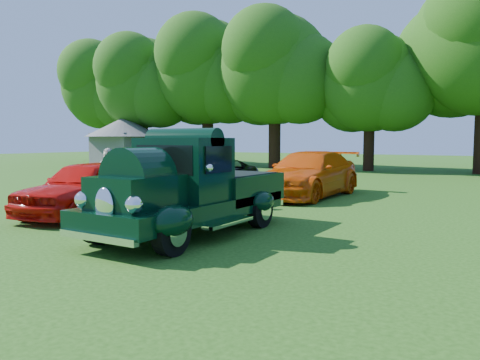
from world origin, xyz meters
The scene contains 11 objects.
ground centered at (0.00, 0.00, 0.00)m, with size 120.00×120.00×0.00m, color #1D4610.
hero_pickup centered at (0.43, 0.90, 0.89)m, with size 2.46×5.28×2.06m.
red_convertible centered at (-3.48, 1.45, 0.75)m, with size 1.78×4.41×1.50m, color red.
back_car_lime centered at (-8.22, 8.14, 0.65)m, with size 1.37×3.94×1.30m, color green.
back_car_black centered at (-3.37, 7.54, 0.64)m, with size 2.14×4.64×1.29m, color black.
back_car_orange centered at (-0.09, 8.39, 0.81)m, with size 2.27×5.58×1.62m, color #DA4F07.
spectator_pink centered at (-4.19, 4.93, 0.76)m, with size 0.55×0.36×1.52m, color #D2566B.
spectator_grey centered at (-1.61, 4.30, 0.92)m, with size 0.89×0.70×1.84m, color slate.
spectator_white centered at (-5.08, 3.61, 0.88)m, with size 1.03×0.43×1.76m, color white.
gazebo centered at (-22.00, 21.00, 2.40)m, with size 6.40×6.40×3.90m.
tree_line centered at (-0.53, 24.17, 7.05)m, with size 62.65×10.53×12.05m.
Camera 1 is at (6.57, -7.07, 2.02)m, focal length 35.00 mm.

